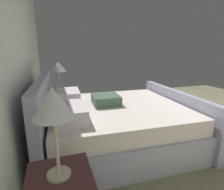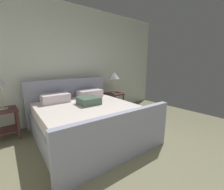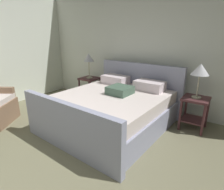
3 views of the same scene
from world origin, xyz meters
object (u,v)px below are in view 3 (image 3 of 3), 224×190
at_px(table_lamp_left, 89,58).
at_px(bed, 112,108).
at_px(nightstand_right, 195,108).
at_px(table_lamp_right, 200,70).
at_px(nightstand_left, 90,85).

bearing_deg(table_lamp_left, bed, -33.15).
relative_size(nightstand_right, table_lamp_right, 1.00).
bearing_deg(nightstand_left, bed, -33.15).
bearing_deg(nightstand_left, table_lamp_left, 146.31).
xyz_separation_m(nightstand_right, table_lamp_right, (0.00, 0.00, 0.69)).
height_order(nightstand_right, table_lamp_left, table_lamp_left).
relative_size(bed, table_lamp_left, 3.66).
xyz_separation_m(bed, nightstand_left, (-1.30, 0.85, 0.06)).
bearing_deg(table_lamp_left, nightstand_left, -33.69).
height_order(bed, table_lamp_left, table_lamp_left).
relative_size(nightstand_left, table_lamp_left, 0.97).
distance_m(nightstand_right, table_lamp_left, 2.70).
bearing_deg(nightstand_right, table_lamp_left, 177.20).
distance_m(bed, nightstand_left, 1.56).
bearing_deg(table_lamp_right, table_lamp_left, 177.20).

